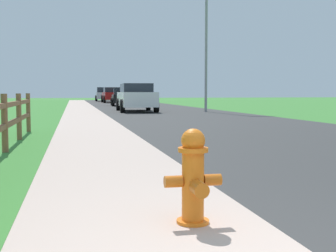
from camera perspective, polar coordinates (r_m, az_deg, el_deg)
name	(u,v)px	position (r m, az deg, el deg)	size (l,w,h in m)	color
ground_plane	(99,110)	(26.84, -8.98, 2.08)	(120.00, 120.00, 0.00)	#3A7D32
road_asphalt	(150,108)	(29.23, -2.33, 2.32)	(7.00, 66.00, 0.01)	#343434
curb_concrete	(49,109)	(28.84, -15.17, 2.14)	(6.00, 66.00, 0.01)	#C1A799
grass_verge	(24,109)	(28.95, -18.14, 2.09)	(5.00, 66.00, 0.00)	#3A7D32
fire_hydrant	(193,176)	(3.51, 3.31, -6.55)	(0.46, 0.39, 0.76)	orange
parked_suv_white	(136,97)	(24.44, -4.16, 3.78)	(2.11, 4.99, 1.54)	white
parked_car_black	(124,97)	(35.17, -5.74, 3.77)	(2.22, 4.51, 1.40)	black
parked_car_red	(112,95)	(46.04, -7.25, 4.03)	(2.11, 4.85, 1.58)	maroon
parked_car_silver	(104,94)	(54.27, -8.31, 4.08)	(2.21, 4.34, 1.68)	#B7BABF
street_lamp	(208,31)	(24.18, 5.21, 12.20)	(1.17, 0.20, 7.45)	gray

